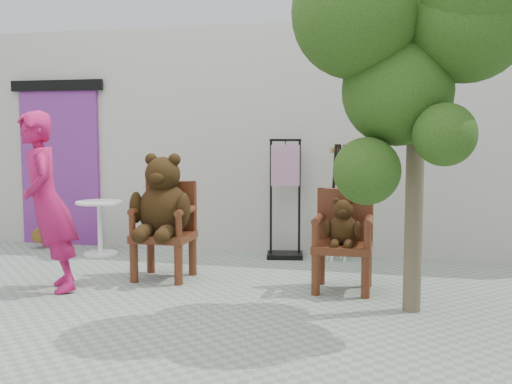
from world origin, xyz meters
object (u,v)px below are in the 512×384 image
chair_big (163,209)px  chair_small (343,232)px  person (47,203)px  tree (420,29)px  stool_bucket (337,209)px  cafe_table (100,221)px  display_stand (285,212)px

chair_big → chair_small: 1.95m
person → tree: bearing=52.2°
chair_big → person: 1.20m
person → stool_bucket: (2.67, 2.14, -0.26)m
cafe_table → stool_bucket: bearing=6.9°
cafe_table → chair_big: bearing=-38.0°
stool_bucket → display_stand: bearing=-179.6°
person → cafe_table: 1.87m
chair_small → display_stand: bearing=121.2°
cafe_table → display_stand: bearing=8.6°
stool_bucket → tree: bearing=-68.7°
chair_big → tree: (2.62, -0.85, 1.67)m
cafe_table → display_stand: (2.39, 0.36, 0.14)m
chair_big → display_stand: (1.09, 1.38, -0.18)m
display_stand → tree: bearing=-66.0°
chair_big → stool_bucket: (1.75, 1.38, -0.12)m
person → tree: 3.86m
chair_big → cafe_table: 1.68m
person → display_stand: bearing=100.3°
stool_bucket → cafe_table: bearing=-173.1°
chair_big → stool_bucket: bearing=38.3°
chair_small → person: person is taller
person → stool_bucket: size_ratio=1.24×
chair_small → chair_big: bearing=179.0°
chair_small → cafe_table: size_ratio=1.44×
display_stand → stool_bucket: 0.66m
person → stool_bucket: bearing=92.4°
display_stand → stool_bucket: bearing=-10.0°
stool_bucket → tree: size_ratio=0.46×
tree → chair_small: bearing=129.3°
person → display_stand: person is taller
chair_small → stool_bucket: stool_bucket is taller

